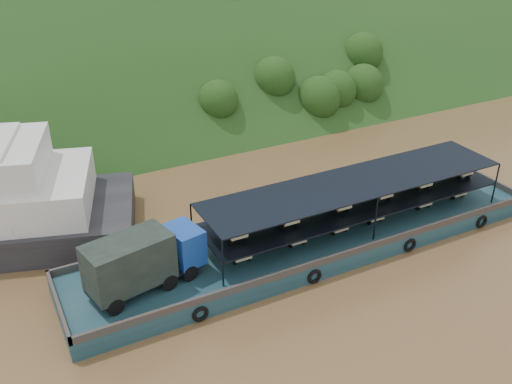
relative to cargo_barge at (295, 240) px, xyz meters
name	(u,v)px	position (x,y,z in m)	size (l,w,h in m)	color
ground	(299,242)	(1.11, 1.24, -1.23)	(160.00, 160.00, 0.00)	brown
hillside	(146,100)	(1.11, 37.24, -1.23)	(140.00, 28.00, 28.00)	#193714
cargo_barge	(295,240)	(0.00, 0.00, 0.00)	(35.00, 7.18, 4.91)	#12303F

